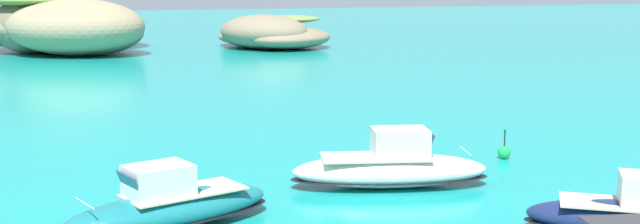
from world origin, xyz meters
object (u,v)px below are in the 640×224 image
islet_small (270,35)px  channel_buoy (504,151)px  motorboat_white (391,167)px  motorboat_navy (639,217)px  islet_large (64,25)px  motorboat_teal (169,207)px

islet_small → channel_buoy: (-9.54, -58.16, -1.16)m
motorboat_white → motorboat_navy: (4.04, -7.99, -0.08)m
motorboat_white → islet_large: bearing=95.6°
islet_large → channel_buoy: size_ratio=20.08×
islet_small → motorboat_navy: 69.42m
motorboat_white → motorboat_teal: (-8.59, -1.67, -0.05)m
motorboat_white → channel_buoy: size_ratio=5.21×
islet_small → islet_large: bearing=171.3°
motorboat_navy → islet_large: bearing=98.2°
motorboat_white → channel_buoy: bearing=18.2°
motorboat_white → motorboat_teal: bearing=-169.0°
islet_large → motorboat_white: islet_large is taller
motorboat_navy → motorboat_white: bearing=116.8°
islet_small → motorboat_teal: size_ratio=2.85×
islet_large → islet_small: (22.48, -3.46, -1.37)m
islet_small → motorboat_navy: islet_small is taller
islet_small → motorboat_white: 62.49m
islet_large → islet_small: islet_large is taller
islet_large → islet_small: bearing=-8.7°
motorboat_white → motorboat_navy: motorboat_white is taller
motorboat_navy → channel_buoy: (2.61, 10.18, -0.31)m
islet_small → motorboat_navy: bearing=-100.1°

